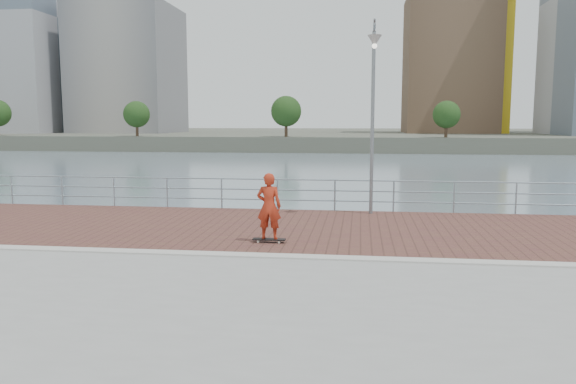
# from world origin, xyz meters

# --- Properties ---
(water) EXTENTS (400.00, 400.00, 0.00)m
(water) POSITION_xyz_m (0.00, 0.00, -2.00)
(water) COLOR slate
(water) RESTS_ON ground
(brick_lane) EXTENTS (40.00, 6.80, 0.02)m
(brick_lane) POSITION_xyz_m (0.00, 3.60, 0.01)
(brick_lane) COLOR brown
(brick_lane) RESTS_ON seawall
(curb) EXTENTS (40.00, 0.40, 0.06)m
(curb) POSITION_xyz_m (0.00, 0.00, 0.03)
(curb) COLOR #B7B5AD
(curb) RESTS_ON seawall
(far_shore) EXTENTS (320.00, 95.00, 2.50)m
(far_shore) POSITION_xyz_m (0.00, 122.50, -0.75)
(far_shore) COLOR #4C5142
(far_shore) RESTS_ON ground
(guardrail) EXTENTS (39.06, 0.06, 1.13)m
(guardrail) POSITION_xyz_m (0.00, 7.00, 0.69)
(guardrail) COLOR #8C9EA8
(guardrail) RESTS_ON brick_lane
(street_lamp) EXTENTS (0.45, 1.31, 6.16)m
(street_lamp) POSITION_xyz_m (2.29, 6.05, 4.38)
(street_lamp) COLOR slate
(street_lamp) RESTS_ON brick_lane
(skateboard) EXTENTS (0.87, 0.23, 0.10)m
(skateboard) POSITION_xyz_m (-0.44, 1.51, 0.10)
(skateboard) COLOR black
(skateboard) RESTS_ON brick_lane
(skateboarder) EXTENTS (0.64, 0.42, 1.75)m
(skateboarder) POSITION_xyz_m (-0.44, 1.51, 0.98)
(skateboarder) COLOR #AB2B16
(skateboarder) RESTS_ON skateboard
(skyline) EXTENTS (233.00, 41.00, 63.36)m
(skyline) POSITION_xyz_m (26.07, 104.27, 23.13)
(skyline) COLOR #ADA38E
(skyline) RESTS_ON far_shore
(shoreline_trees) EXTENTS (169.52, 4.89, 6.52)m
(shoreline_trees) POSITION_xyz_m (17.64, 77.00, 4.23)
(shoreline_trees) COLOR #473323
(shoreline_trees) RESTS_ON far_shore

